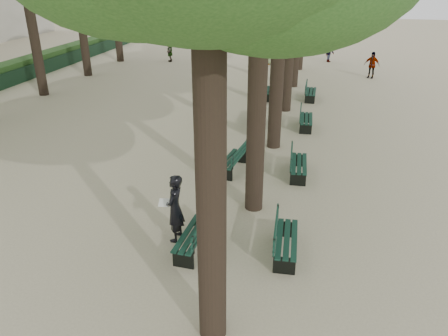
# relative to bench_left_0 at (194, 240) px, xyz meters

# --- Properties ---
(ground) EXTENTS (120.00, 120.00, 0.00)m
(ground) POSITION_rel_bench_left_0_xyz_m (-0.37, -0.59, -0.27)
(ground) COLOR #B5AA89
(ground) RESTS_ON ground
(bench_left_0) EXTENTS (0.66, 1.83, 0.92)m
(bench_left_0) POSITION_rel_bench_left_0_xyz_m (0.00, 0.00, 0.00)
(bench_left_0) COLOR black
(bench_left_0) RESTS_ON ground
(bench_left_1) EXTENTS (0.79, 1.86, 0.92)m
(bench_left_1) POSITION_rel_bench_left_0_xyz_m (-0.00, 4.80, 0.00)
(bench_left_1) COLOR black
(bench_left_1) RESTS_ON ground
(bench_left_2) EXTENTS (0.66, 1.83, 0.92)m
(bench_left_2) POSITION_rel_bench_left_0_xyz_m (0.00, 9.90, 0.00)
(bench_left_2) COLOR black
(bench_left_2) RESTS_ON ground
(bench_left_3) EXTENTS (0.72, 1.84, 0.92)m
(bench_left_3) POSITION_rel_bench_left_0_xyz_m (-0.00, 14.42, 0.00)
(bench_left_3) COLOR black
(bench_left_3) RESTS_ON ground
(bench_right_0) EXTENTS (0.67, 1.83, 0.92)m
(bench_right_0) POSITION_rel_bench_left_0_xyz_m (2.27, 0.29, 0.00)
(bench_right_0) COLOR black
(bench_right_0) RESTS_ON ground
(bench_right_1) EXTENTS (0.67, 1.83, 0.92)m
(bench_right_1) POSITION_rel_bench_left_0_xyz_m (2.27, 4.92, 0.00)
(bench_right_1) COLOR black
(bench_right_1) RESTS_ON ground
(bench_right_2) EXTENTS (0.64, 1.82, 0.92)m
(bench_right_2) POSITION_rel_bench_left_0_xyz_m (2.27, 9.91, 0.00)
(bench_right_2) COLOR black
(bench_right_2) RESTS_ON ground
(bench_right_3) EXTENTS (0.57, 1.80, 0.92)m
(bench_right_3) POSITION_rel_bench_left_0_xyz_m (2.27, 14.66, 0.00)
(bench_right_3) COLOR black
(bench_right_3) RESTS_ON ground
(man_with_map) EXTENTS (0.63, 0.74, 1.84)m
(man_with_map) POSITION_rel_bench_left_0_xyz_m (-0.58, 0.34, 0.65)
(man_with_map) COLOR black
(man_with_map) RESTS_ON ground
(pedestrian_e) EXTENTS (0.74, 1.44, 1.52)m
(pedestrian_e) POSITION_rel_bench_left_0_xyz_m (-8.64, 23.19, 0.49)
(pedestrian_e) COLOR #262628
(pedestrian_e) RESTS_ON ground
(pedestrian_d) EXTENTS (0.88, 0.58, 1.66)m
(pedestrian_d) POSITION_rel_bench_left_0_xyz_m (-1.01, 23.68, 0.56)
(pedestrian_d) COLOR #262628
(pedestrian_d) RESTS_ON ground
(pedestrian_c) EXTENTS (1.03, 0.66, 1.66)m
(pedestrian_c) POSITION_rel_bench_left_0_xyz_m (5.84, 20.72, 0.56)
(pedestrian_c) COLOR #262628
(pedestrian_c) RESTS_ON ground
(pedestrian_a) EXTENTS (0.45, 0.90, 1.77)m
(pedestrian_a) POSITION_rel_bench_left_0_xyz_m (-4.51, 21.65, 0.61)
(pedestrian_a) COLOR #262628
(pedestrian_a) RESTS_ON ground
(pedestrian_b) EXTENTS (0.81, 1.06, 1.61)m
(pedestrian_b) POSITION_rel_bench_left_0_xyz_m (3.20, 25.56, 0.53)
(pedestrian_b) COLOR #262628
(pedestrian_b) RESTS_ON ground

